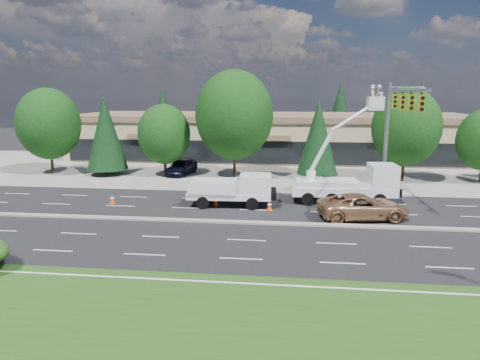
# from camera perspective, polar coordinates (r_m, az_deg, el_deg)

# --- Properties ---
(ground) EXTENTS (140.00, 140.00, 0.00)m
(ground) POSITION_cam_1_polar(r_m,az_deg,el_deg) (27.42, 1.53, -5.81)
(ground) COLOR black
(ground) RESTS_ON ground
(concrete_apron) EXTENTS (140.00, 22.00, 0.01)m
(concrete_apron) POSITION_cam_1_polar(r_m,az_deg,el_deg) (46.86, 3.67, 1.45)
(concrete_apron) COLOR gray
(concrete_apron) RESTS_ON ground
(grass_verge) EXTENTS (140.00, 10.00, 0.01)m
(grass_verge) POSITION_cam_1_polar(r_m,az_deg,el_deg) (15.58, -2.93, -20.05)
(grass_verge) COLOR #1F4915
(grass_verge) RESTS_ON ground
(road_median) EXTENTS (120.00, 0.55, 0.12)m
(road_median) POSITION_cam_1_polar(r_m,az_deg,el_deg) (27.41, 1.53, -5.69)
(road_median) COLOR gray
(road_median) RESTS_ON ground
(strip_mall) EXTENTS (50.40, 15.40, 5.50)m
(strip_mall) POSITION_cam_1_polar(r_m,az_deg,el_deg) (56.36, 4.23, 6.04)
(strip_mall) COLOR tan
(strip_mall) RESTS_ON ground
(tree_front_a) EXTENTS (6.29, 6.29, 8.73)m
(tree_front_a) POSITION_cam_1_polar(r_m,az_deg,el_deg) (47.81, -24.16, 6.84)
(tree_front_a) COLOR #332114
(tree_front_a) RESTS_ON ground
(tree_front_b) EXTENTS (4.06, 4.06, 8.00)m
(tree_front_b) POSITION_cam_1_polar(r_m,az_deg,el_deg) (45.12, -17.46, 6.05)
(tree_front_b) COLOR #332114
(tree_front_b) RESTS_ON ground
(tree_front_c) EXTENTS (5.17, 5.17, 7.17)m
(tree_front_c) POSITION_cam_1_polar(r_m,az_deg,el_deg) (43.06, -10.09, 6.04)
(tree_front_c) COLOR #332114
(tree_front_c) RESTS_ON ground
(tree_front_d) EXTENTS (7.49, 7.49, 10.40)m
(tree_front_d) POSITION_cam_1_polar(r_m,az_deg,el_deg) (41.47, -0.77, 8.63)
(tree_front_d) COLOR #332114
(tree_front_d) RESTS_ON ground
(tree_front_e) EXTENTS (3.88, 3.88, 7.65)m
(tree_front_e) POSITION_cam_1_polar(r_m,az_deg,el_deg) (41.38, 10.35, 5.68)
(tree_front_e) COLOR #332114
(tree_front_e) RESTS_ON ground
(tree_front_f) EXTENTS (6.25, 6.25, 8.67)m
(tree_front_f) POSITION_cam_1_polar(r_m,az_deg,el_deg) (42.58, 21.27, 6.57)
(tree_front_f) COLOR #332114
(tree_front_f) RESTS_ON ground
(tree_back_a) EXTENTS (4.56, 4.56, 8.99)m
(tree_back_a) POSITION_cam_1_polar(r_m,az_deg,el_deg) (71.11, -10.14, 8.63)
(tree_back_a) COLOR #332114
(tree_back_a) RESTS_ON ground
(tree_back_b) EXTENTS (5.83, 5.83, 11.49)m
(tree_back_b) POSITION_cam_1_polar(r_m,az_deg,el_deg) (68.40, 1.30, 9.82)
(tree_back_b) COLOR #332114
(tree_back_b) RESTS_ON ground
(tree_back_c) EXTENTS (4.95, 4.95, 9.75)m
(tree_back_c) POSITION_cam_1_polar(r_m,az_deg,el_deg) (68.59, 13.16, 8.75)
(tree_back_c) COLOR #332114
(tree_back_c) RESTS_ON ground
(tree_back_d) EXTENTS (5.13, 5.13, 10.12)m
(tree_back_d) POSITION_cam_1_polar(r_m,az_deg,el_deg) (70.95, 22.94, 8.39)
(tree_back_d) COLOR #332114
(tree_back_d) RESTS_ON ground
(signal_mast) EXTENTS (2.76, 10.16, 9.00)m
(signal_mast) POSITION_cam_1_polar(r_m,az_deg,el_deg) (34.10, 19.87, 7.29)
(signal_mast) COLOR gray
(signal_mast) RESTS_ON ground
(utility_pickup) EXTENTS (6.18, 2.64, 2.33)m
(utility_pickup) POSITION_cam_1_polar(r_m,az_deg,el_deg) (31.38, -0.60, -1.76)
(utility_pickup) COLOR white
(utility_pickup) RESTS_ON ground
(bucket_truck) EXTENTS (7.87, 2.87, 8.76)m
(bucket_truck) POSITION_cam_1_polar(r_m,az_deg,el_deg) (33.29, 14.75, 0.18)
(bucket_truck) COLOR white
(bucket_truck) RESTS_ON ground
(traffic_cone_a) EXTENTS (0.40, 0.40, 0.70)m
(traffic_cone_a) POSITION_cam_1_polar(r_m,az_deg,el_deg) (33.61, -16.67, -2.44)
(traffic_cone_a) COLOR #FE4D08
(traffic_cone_a) RESTS_ON ground
(traffic_cone_b) EXTENTS (0.40, 0.40, 0.70)m
(traffic_cone_b) POSITION_cam_1_polar(r_m,az_deg,el_deg) (31.64, -3.22, -2.82)
(traffic_cone_b) COLOR #FE4D08
(traffic_cone_b) RESTS_ON ground
(traffic_cone_c) EXTENTS (0.40, 0.40, 0.70)m
(traffic_cone_c) POSITION_cam_1_polar(r_m,az_deg,el_deg) (30.42, 3.95, -3.42)
(traffic_cone_c) COLOR #FE4D08
(traffic_cone_c) RESTS_ON ground
(traffic_cone_d) EXTENTS (0.40, 0.40, 0.70)m
(traffic_cone_d) POSITION_cam_1_polar(r_m,az_deg,el_deg) (31.10, 16.26, -3.53)
(traffic_cone_d) COLOR #FE4D08
(traffic_cone_d) RESTS_ON ground
(minivan) EXTENTS (6.26, 3.70, 1.63)m
(minivan) POSITION_cam_1_polar(r_m,az_deg,el_deg) (29.37, 16.05, -3.43)
(minivan) COLOR #AB7A53
(minivan) RESTS_ON ground
(parked_car_west) EXTENTS (2.75, 5.15, 1.67)m
(parked_car_west) POSITION_cam_1_polar(r_m,az_deg,el_deg) (44.07, -7.79, 1.82)
(parked_car_west) COLOR black
(parked_car_west) RESTS_ON ground
(parked_car_east) EXTENTS (2.46, 5.14, 1.63)m
(parked_car_east) POSITION_cam_1_polar(r_m,az_deg,el_deg) (44.94, 9.68, 1.92)
(parked_car_east) COLOR black
(parked_car_east) RESTS_ON ground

